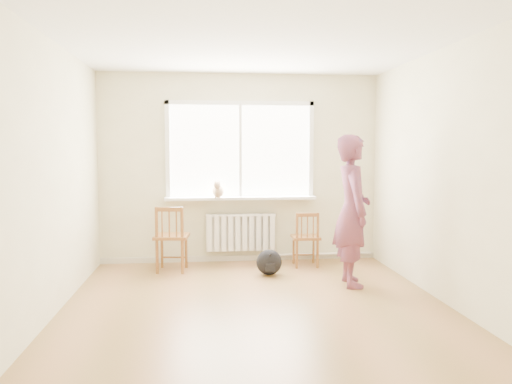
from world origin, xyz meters
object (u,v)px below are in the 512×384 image
object	(u,v)px
chair_right	(306,239)
person	(352,210)
cat	(218,190)
backpack	(269,262)
chair_left	(171,239)

from	to	relation	value
chair_right	person	world-z (taller)	person
cat	chair_right	bearing A→B (deg)	-4.61
person	backpack	world-z (taller)	person
chair_left	chair_right	distance (m)	1.84
person	cat	xyz separation A→B (m)	(-1.55, 1.24, 0.15)
cat	backpack	world-z (taller)	cat
chair_left	cat	bearing A→B (deg)	-143.39
chair_right	cat	bearing A→B (deg)	-11.34
person	backpack	bearing A→B (deg)	61.22
chair_right	person	xyz separation A→B (m)	(0.35, -0.97, 0.51)
chair_left	backpack	distance (m)	1.34
person	chair_left	bearing A→B (deg)	70.88
cat	backpack	size ratio (longest dim) A/B	1.12
chair_left	cat	size ratio (longest dim) A/B	2.36
chair_left	person	world-z (taller)	person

